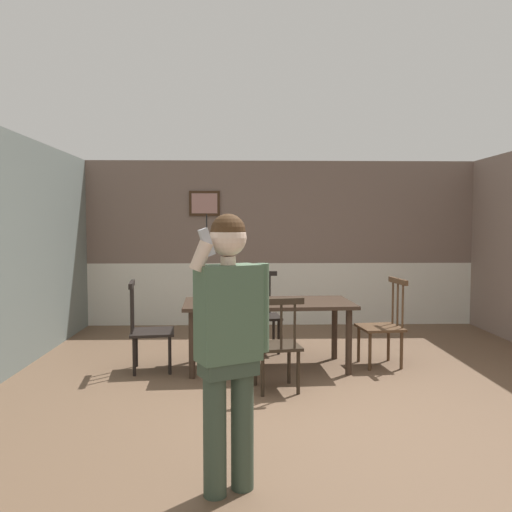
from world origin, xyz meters
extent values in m
plane|color=brown|center=(0.00, 0.00, 0.00)|extent=(8.01, 8.01, 0.00)
cube|color=#756056|center=(0.00, 3.64, 1.82)|extent=(6.31, 0.12, 1.63)
cube|color=silver|center=(0.00, 3.65, 0.50)|extent=(6.31, 0.14, 1.00)
cube|color=silver|center=(0.00, 3.62, 1.00)|extent=(6.31, 0.05, 0.06)
cube|color=#382314|center=(-1.22, 3.56, 1.95)|extent=(0.49, 0.03, 0.40)
cube|color=tan|center=(-1.22, 3.55, 1.95)|extent=(0.41, 0.01, 0.32)
cube|color=#38281E|center=(-0.33, 1.05, 0.74)|extent=(1.93, 0.97, 0.04)
cylinder|color=#38281E|center=(-1.15, 0.67, 0.36)|extent=(0.07, 0.07, 0.72)
cylinder|color=#38281E|center=(0.53, 0.76, 0.36)|extent=(0.07, 0.07, 0.72)
cylinder|color=#38281E|center=(-1.19, 1.34, 0.36)|extent=(0.07, 0.07, 0.72)
cylinder|color=#38281E|center=(0.49, 1.43, 0.36)|extent=(0.07, 0.07, 0.72)
cube|color=#2D2319|center=(-0.29, 0.26, 0.44)|extent=(0.50, 0.50, 0.03)
cube|color=#2D2319|center=(-0.25, 0.07, 0.90)|extent=(0.44, 0.11, 0.06)
cylinder|color=#2D2319|center=(-0.38, 0.05, 0.69)|extent=(0.02, 0.02, 0.48)
cylinder|color=#2D2319|center=(-0.25, 0.07, 0.69)|extent=(0.02, 0.02, 0.48)
cylinder|color=#2D2319|center=(-0.13, 0.09, 0.69)|extent=(0.02, 0.02, 0.48)
cylinder|color=#2D2319|center=(-0.49, 0.41, 0.21)|extent=(0.04, 0.04, 0.42)
cylinder|color=#2D2319|center=(-0.14, 0.47, 0.21)|extent=(0.04, 0.04, 0.42)
cylinder|color=#2D2319|center=(-0.43, 0.06, 0.21)|extent=(0.04, 0.04, 0.42)
cylinder|color=#2D2319|center=(-0.09, 0.12, 0.21)|extent=(0.04, 0.04, 0.42)
cube|color=#513823|center=(0.96, 1.12, 0.44)|extent=(0.51, 0.51, 0.03)
cube|color=#513823|center=(1.17, 1.14, 0.97)|extent=(0.09, 0.46, 0.06)
cylinder|color=#513823|center=(1.19, 1.01, 0.73)|extent=(0.02, 0.02, 0.55)
cylinder|color=#513823|center=(1.17, 1.14, 0.73)|extent=(0.02, 0.02, 0.55)
cylinder|color=#513823|center=(1.15, 1.28, 0.73)|extent=(0.02, 0.02, 0.55)
cylinder|color=#513823|center=(0.80, 0.91, 0.21)|extent=(0.04, 0.04, 0.42)
cylinder|color=#513823|center=(0.75, 1.28, 0.21)|extent=(0.04, 0.04, 0.42)
cylinder|color=#513823|center=(1.17, 0.96, 0.21)|extent=(0.04, 0.04, 0.42)
cylinder|color=#513823|center=(1.12, 1.32, 0.21)|extent=(0.04, 0.04, 0.42)
cube|color=black|center=(-0.37, 1.83, 0.44)|extent=(0.52, 0.52, 0.03)
cube|color=black|center=(-0.40, 2.05, 0.98)|extent=(0.47, 0.09, 0.06)
cylinder|color=black|center=(-0.26, 2.06, 0.73)|extent=(0.02, 0.02, 0.55)
cylinder|color=black|center=(-0.40, 2.05, 0.73)|extent=(0.02, 0.02, 0.55)
cylinder|color=black|center=(-0.54, 2.03, 0.73)|extent=(0.02, 0.02, 0.55)
cylinder|color=black|center=(-0.17, 1.67, 0.21)|extent=(0.04, 0.04, 0.43)
cylinder|color=black|center=(-0.54, 1.63, 0.21)|extent=(0.04, 0.04, 0.43)
cylinder|color=black|center=(-0.21, 2.04, 0.21)|extent=(0.04, 0.04, 0.43)
cylinder|color=black|center=(-0.58, 2.00, 0.21)|extent=(0.04, 0.04, 0.43)
cube|color=black|center=(-1.62, 0.98, 0.43)|extent=(0.53, 0.53, 0.03)
cube|color=black|center=(-1.83, 0.95, 0.97)|extent=(0.10, 0.47, 0.06)
cylinder|color=black|center=(-1.85, 1.09, 0.72)|extent=(0.02, 0.02, 0.55)
cylinder|color=black|center=(-1.83, 0.95, 0.72)|extent=(0.02, 0.02, 0.55)
cylinder|color=black|center=(-1.81, 0.81, 0.72)|extent=(0.02, 0.02, 0.55)
cylinder|color=black|center=(-1.46, 1.19, 0.21)|extent=(0.04, 0.04, 0.42)
cylinder|color=black|center=(-1.41, 0.82, 0.21)|extent=(0.04, 0.04, 0.42)
cylinder|color=black|center=(-1.83, 1.14, 0.21)|extent=(0.04, 0.04, 0.42)
cylinder|color=black|center=(-1.78, 0.77, 0.21)|extent=(0.04, 0.04, 0.42)
cylinder|color=#3A493A|center=(-0.62, -1.66, 0.41)|extent=(0.14, 0.14, 0.81)
cylinder|color=#3A493A|center=(-0.79, -1.74, 0.41)|extent=(0.14, 0.14, 0.81)
cube|color=#3A493A|center=(-0.70, -1.70, 0.78)|extent=(0.38, 0.32, 0.12)
cube|color=#4C664C|center=(-0.70, -1.70, 1.10)|extent=(0.42, 0.35, 0.58)
cylinder|color=#4C664C|center=(-0.50, -1.60, 1.12)|extent=(0.09, 0.09, 0.55)
cylinder|color=beige|center=(-0.86, -1.80, 1.45)|extent=(0.14, 0.08, 0.19)
cylinder|color=beige|center=(-0.70, -1.70, 1.41)|extent=(0.09, 0.09, 0.05)
sphere|color=beige|center=(-0.70, -1.70, 1.55)|extent=(0.22, 0.22, 0.22)
sphere|color=#472D19|center=(-0.70, -1.70, 1.59)|extent=(0.21, 0.21, 0.21)
cube|color=#B7B7BC|center=(-0.82, -1.80, 1.53)|extent=(0.10, 0.08, 0.17)
cylinder|color=black|center=(-0.82, -1.80, 1.65)|extent=(0.01, 0.01, 0.08)
camera|label=1|loc=(-0.62, -4.81, 1.63)|focal=36.84mm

